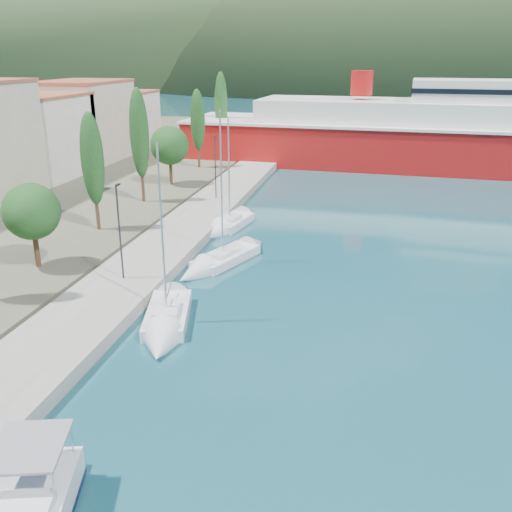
# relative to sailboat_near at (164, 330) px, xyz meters

# --- Properties ---
(ground) EXTENTS (1400.00, 1400.00, 0.00)m
(ground) POSITION_rel_sailboat_near_xyz_m (4.24, 109.91, -0.30)
(ground) COLOR #194E5A
(quay) EXTENTS (5.00, 88.00, 0.80)m
(quay) POSITION_rel_sailboat_near_xyz_m (-4.76, 15.91, 0.10)
(quay) COLOR gray
(quay) RESTS_ON ground
(town_buildings) EXTENTS (9.20, 69.20, 11.30)m
(town_buildings) POSITION_rel_sailboat_near_xyz_m (-27.76, 26.82, 5.27)
(town_buildings) COLOR beige
(town_buildings) RESTS_ON land_strip
(tree_row) EXTENTS (4.17, 64.86, 11.26)m
(tree_row) POSITION_rel_sailboat_near_xyz_m (-11.39, 21.95, 5.61)
(tree_row) COLOR #47301E
(tree_row) RESTS_ON land_strip
(lamp_posts) EXTENTS (0.15, 44.43, 6.06)m
(lamp_posts) POSITION_rel_sailboat_near_xyz_m (-4.76, 5.34, 3.78)
(lamp_posts) COLOR #2D2D33
(lamp_posts) RESTS_ON quay
(sailboat_near) EXTENTS (4.04, 8.00, 11.02)m
(sailboat_near) POSITION_rel_sailboat_near_xyz_m (0.00, 0.00, 0.00)
(sailboat_near) COLOR silver
(sailboat_near) RESTS_ON ground
(sailboat_mid) EXTENTS (4.95, 8.36, 11.71)m
(sailboat_mid) POSITION_rel_sailboat_near_xyz_m (-0.40, 10.02, -0.01)
(sailboat_mid) COLOR silver
(sailboat_mid) RESTS_ON ground
(sailboat_far) EXTENTS (3.52, 7.32, 10.32)m
(sailboat_far) POSITION_rel_sailboat_near_xyz_m (-1.86, 19.00, -0.01)
(sailboat_far) COLOR silver
(sailboat_far) RESTS_ON ground
(ferry) EXTENTS (65.45, 17.62, 12.86)m
(ferry) POSITION_rel_sailboat_near_xyz_m (17.10, 52.71, 3.61)
(ferry) COLOR #A81312
(ferry) RESTS_ON ground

